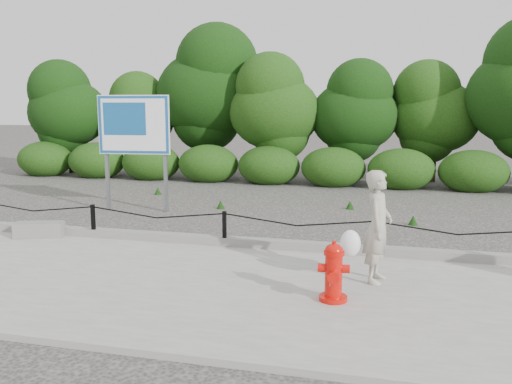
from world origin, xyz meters
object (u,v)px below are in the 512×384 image
Objects in this scene: concrete_block at (39,230)px; advertising_sign at (134,130)px; fire_hydrant at (334,273)px; pedestrian at (376,228)px.

advertising_sign reaches higher than concrete_block.
pedestrian is (0.47, 0.87, 0.39)m from fire_hydrant.
fire_hydrant is 0.88× the size of concrete_block.
concrete_block is at bearing 88.53° from pedestrian.
fire_hydrant is at bearing 160.11° from pedestrian.
fire_hydrant is 0.28× the size of advertising_sign.
pedestrian is 0.57× the size of advertising_sign.
advertising_sign is (-5.09, 4.89, 1.45)m from fire_hydrant.
fire_hydrant reaches higher than concrete_block.
pedestrian is at bearing -42.40° from advertising_sign.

